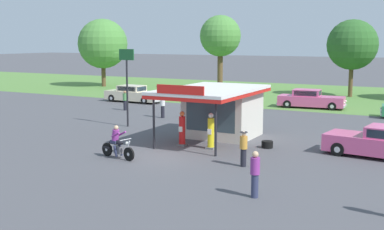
% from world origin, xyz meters
% --- Properties ---
extents(ground_plane, '(300.00, 300.00, 0.00)m').
position_xyz_m(ground_plane, '(0.00, 0.00, 0.00)').
color(ground_plane, '#4C4C51').
extents(grass_verge_strip, '(120.00, 24.00, 0.01)m').
position_xyz_m(grass_verge_strip, '(0.00, 30.00, 0.00)').
color(grass_verge_strip, '#56843D').
rests_on(grass_verge_strip, ground).
extents(service_station_kiosk, '(4.40, 7.11, 3.40)m').
position_xyz_m(service_station_kiosk, '(0.43, 5.45, 1.72)').
color(service_station_kiosk, beige).
rests_on(service_station_kiosk, ground).
extents(gas_pump_nearside, '(0.44, 0.44, 1.85)m').
position_xyz_m(gas_pump_nearside, '(-0.42, 2.47, 0.84)').
color(gas_pump_nearside, slate).
rests_on(gas_pump_nearside, ground).
extents(gas_pump_offside, '(0.44, 0.44, 1.87)m').
position_xyz_m(gas_pump_offside, '(1.27, 2.47, 0.85)').
color(gas_pump_offside, slate).
rests_on(gas_pump_offside, ground).
extents(motorcycle_with_rider, '(2.17, 0.80, 1.58)m').
position_xyz_m(motorcycle_with_rider, '(-1.78, -1.44, 0.65)').
color(motorcycle_with_rider, black).
rests_on(motorcycle_with_rider, ground).
extents(featured_classic_sedan, '(5.45, 2.58, 1.52)m').
position_xyz_m(featured_classic_sedan, '(9.31, 4.55, 0.70)').
color(featured_classic_sedan, '#E55993').
rests_on(featured_classic_sedan, ground).
extents(parked_car_back_row_right, '(5.61, 2.07, 1.50)m').
position_xyz_m(parked_car_back_row_right, '(-13.40, 16.83, 0.70)').
color(parked_car_back_row_right, beige).
rests_on(parked_car_back_row_right, ground).
extents(parked_car_back_row_centre_left, '(5.05, 2.05, 1.45)m').
position_xyz_m(parked_car_back_row_centre_left, '(-3.60, 16.23, 0.67)').
color(parked_car_back_row_centre_left, '#2D844C').
rests_on(parked_car_back_row_centre_left, ground).
extents(parked_car_back_row_centre, '(5.61, 2.24, 1.53)m').
position_xyz_m(parked_car_back_row_centre, '(1.87, 20.34, 0.70)').
color(parked_car_back_row_centre, '#E55993').
rests_on(parked_car_back_row_centre, ground).
extents(bystander_admiring_sedan, '(0.35, 0.35, 1.59)m').
position_xyz_m(bystander_admiring_sedan, '(4.10, -0.11, 0.84)').
color(bystander_admiring_sedan, black).
rests_on(bystander_admiring_sedan, ground).
extents(bystander_strolling_foreground, '(0.34, 0.34, 1.69)m').
position_xyz_m(bystander_strolling_foreground, '(6.09, -4.00, 0.89)').
color(bystander_strolling_foreground, '#2D3351').
rests_on(bystander_strolling_foreground, ground).
extents(bystander_standing_back_lot, '(0.34, 0.34, 1.57)m').
position_xyz_m(bystander_standing_back_lot, '(-10.92, 12.07, 0.82)').
color(bystander_standing_back_lot, black).
rests_on(bystander_standing_back_lot, ground).
extents(bystander_leaning_by_kiosk, '(0.38, 0.38, 1.73)m').
position_xyz_m(bystander_leaning_by_kiosk, '(-6.24, 10.13, 0.93)').
color(bystander_leaning_by_kiosk, black).
rests_on(bystander_leaning_by_kiosk, ground).
extents(tree_oak_far_left, '(5.92, 5.92, 8.10)m').
position_xyz_m(tree_oak_far_left, '(-25.04, 27.81, 4.99)').
color(tree_oak_far_left, brown).
rests_on(tree_oak_far_left, ground).
extents(tree_oak_right, '(4.93, 4.93, 7.59)m').
position_xyz_m(tree_oak_right, '(3.28, 30.32, 5.11)').
color(tree_oak_right, brown).
rests_on(tree_oak_right, ground).
extents(tree_oak_left, '(4.56, 4.56, 8.31)m').
position_xyz_m(tree_oak_left, '(-10.90, 30.33, 5.97)').
color(tree_oak_left, brown).
rests_on(tree_oak_left, ground).
extents(roadside_pole_sign, '(1.10, 0.12, 5.00)m').
position_xyz_m(roadside_pole_sign, '(-6.40, 6.00, 3.39)').
color(roadside_pole_sign, black).
rests_on(roadside_pole_sign, ground).
extents(spare_tire_stack, '(0.60, 0.60, 0.36)m').
position_xyz_m(spare_tire_stack, '(3.78, 4.04, 0.18)').
color(spare_tire_stack, black).
rests_on(spare_tire_stack, ground).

